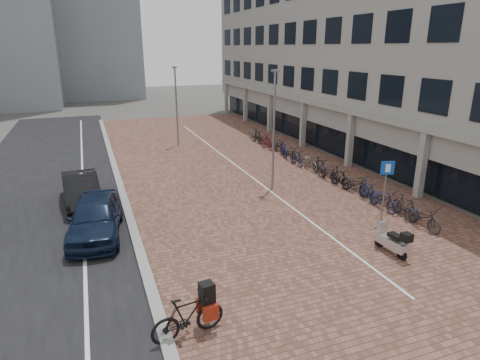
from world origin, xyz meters
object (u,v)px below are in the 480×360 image
(hero_bike, at_px, (188,316))
(car_navy, at_px, (95,217))
(parking_sign, at_px, (386,181))
(car_dark, at_px, (81,189))
(scooter_front, at_px, (392,240))

(hero_bike, bearing_deg, car_navy, 6.61)
(hero_bike, distance_m, parking_sign, 10.50)
(car_dark, distance_m, scooter_front, 14.00)
(hero_bike, relative_size, scooter_front, 1.32)
(car_navy, bearing_deg, hero_bike, -67.06)
(hero_bike, height_order, scooter_front, hero_bike)
(scooter_front, bearing_deg, car_navy, 147.08)
(car_navy, distance_m, hero_bike, 7.48)
(hero_bike, height_order, parking_sign, parking_sign)
(car_dark, height_order, parking_sign, parking_sign)
(car_dark, relative_size, parking_sign, 1.64)
(car_navy, relative_size, car_dark, 1.06)
(car_dark, relative_size, scooter_front, 2.86)
(car_navy, bearing_deg, scooter_front, -20.75)
(car_navy, xyz_separation_m, hero_bike, (2.00, -7.20, -0.18))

